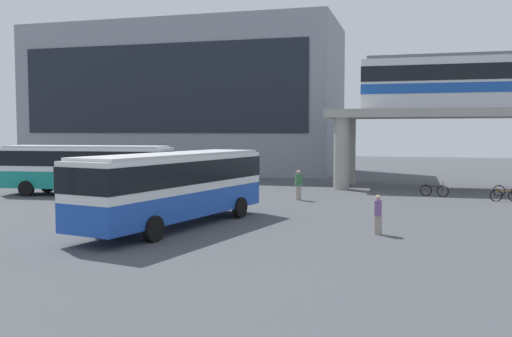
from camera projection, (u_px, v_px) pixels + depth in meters
The scene contains 10 objects.
ground_plane at pixel (244, 199), 34.55m from camera, with size 120.00×120.00×0.00m, color #47494F.
station_building at pixel (185, 100), 58.49m from camera, with size 31.36×12.79×14.72m.
train at pixel (494, 81), 39.44m from camera, with size 18.23×2.96×3.84m.
bus_main at pixel (175, 181), 24.43m from camera, with size 4.85×11.33×3.22m.
bus_secondary at pixel (86, 165), 36.38m from camera, with size 11.22×3.52×3.22m.
bicycle_silver at pixel (508, 191), 35.85m from camera, with size 1.76×0.46×1.04m.
bicycle_black at pixel (434, 191), 36.06m from camera, with size 1.76×0.45×1.04m.
bicycle_brown at pixel (505, 195), 33.40m from camera, with size 1.77×0.36×1.04m.
pedestrian_at_kerb at pixel (378, 216), 22.77m from camera, with size 0.32×0.40×1.60m.
pedestrian_walking_across at pixel (299, 186), 34.04m from camera, with size 0.48×0.42×1.81m.
Camera 1 is at (9.94, -22.88, 4.20)m, focal length 39.59 mm.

